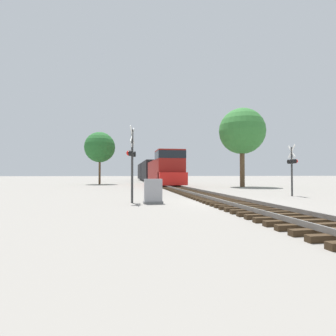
# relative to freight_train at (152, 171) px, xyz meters

# --- Properties ---
(ground_plane) EXTENTS (400.00, 400.00, 0.00)m
(ground_plane) POSITION_rel_freight_train_xyz_m (0.00, -37.21, -2.04)
(ground_plane) COLOR gray
(rail_track_bed) EXTENTS (2.60, 160.00, 0.31)m
(rail_track_bed) POSITION_rel_freight_train_xyz_m (0.00, -37.21, -1.91)
(rail_track_bed) COLOR #382819
(rail_track_bed) RESTS_ON ground
(freight_train) EXTENTS (3.15, 45.89, 4.33)m
(freight_train) POSITION_rel_freight_train_xyz_m (0.00, 0.00, 0.00)
(freight_train) COLOR maroon
(freight_train) RESTS_ON ground
(crossing_signal_near) EXTENTS (0.53, 1.01, 4.05)m
(crossing_signal_near) POSITION_rel_freight_train_xyz_m (-4.89, -36.58, 0.35)
(crossing_signal_near) COLOR #333333
(crossing_signal_near) RESTS_ON ground
(crossing_signal_far) EXTENTS (0.42, 1.01, 3.55)m
(crossing_signal_far) POSITION_rel_freight_train_xyz_m (6.17, -34.17, 0.17)
(crossing_signal_far) COLOR #333333
(crossing_signal_far) RESTS_ON ground
(relay_cabinet) EXTENTS (0.99, 0.56, 1.27)m
(relay_cabinet) POSITION_rel_freight_train_xyz_m (-3.81, -37.08, -1.42)
(relay_cabinet) COLOR slate
(relay_cabinet) RESTS_ON ground
(tree_far_right) EXTENTS (5.47, 5.47, 9.41)m
(tree_far_right) POSITION_rel_freight_train_xyz_m (8.64, -21.27, 4.59)
(tree_far_right) COLOR brown
(tree_far_right) RESTS_ON ground
(tree_mid_background) EXTENTS (4.56, 4.56, 7.86)m
(tree_mid_background) POSITION_rel_freight_train_xyz_m (-8.88, -10.10, 3.52)
(tree_mid_background) COLOR brown
(tree_mid_background) RESTS_ON ground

